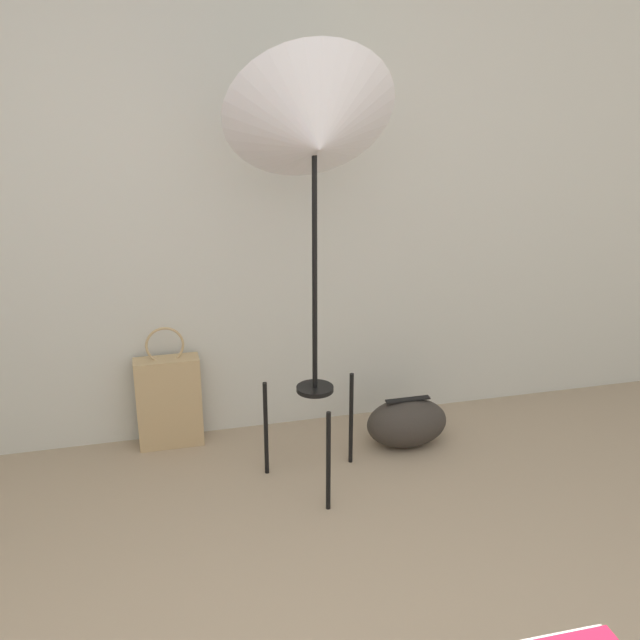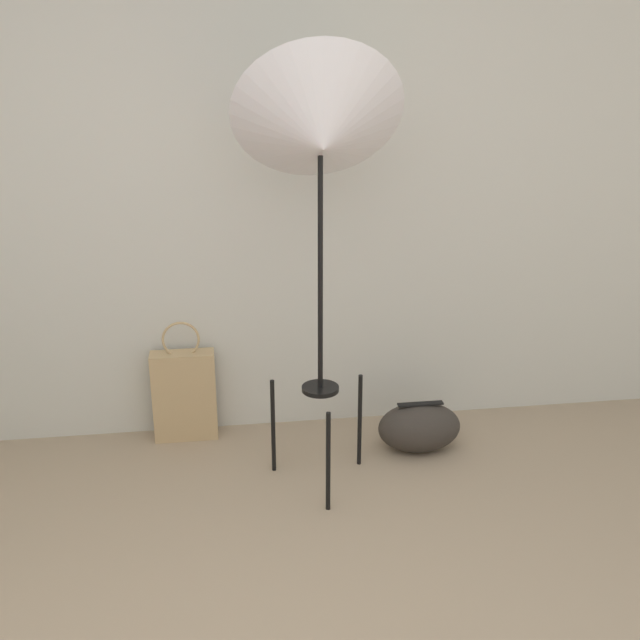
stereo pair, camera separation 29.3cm
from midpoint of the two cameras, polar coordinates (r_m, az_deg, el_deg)
wall_back at (r=3.59m, az=-11.98°, el=10.49°), size 8.00×0.05×2.60m
photo_umbrella at (r=3.00m, az=-3.32°, el=13.89°), size 0.70×0.59×1.91m
tote_bag at (r=3.79m, az=-13.64°, el=-6.06°), size 0.31×0.11×0.62m
duffel_bag at (r=3.74m, az=4.39°, el=-7.86°), size 0.41×0.25×0.25m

